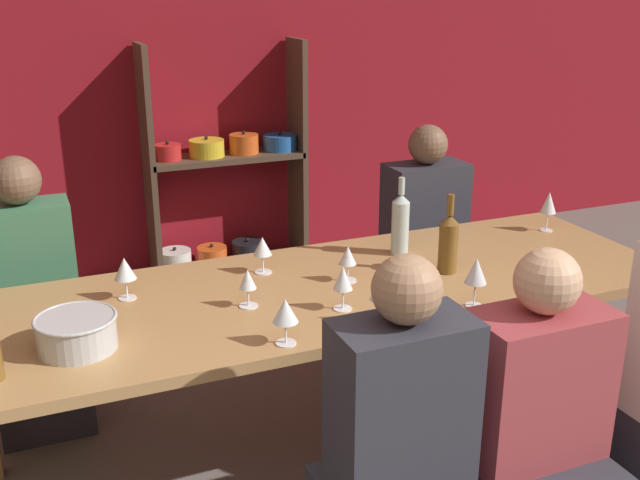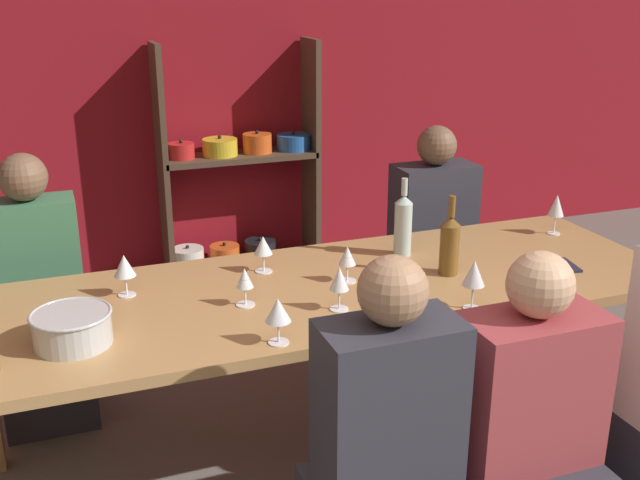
# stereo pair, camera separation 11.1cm
# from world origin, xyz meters

# --- Properties ---
(wall_back_red) EXTENTS (8.80, 0.06, 2.70)m
(wall_back_red) POSITION_xyz_m (0.00, 3.83, 1.35)
(wall_back_red) COLOR maroon
(wall_back_red) RESTS_ON ground_plane
(shelf_unit) EXTENTS (1.02, 0.30, 1.48)m
(shelf_unit) POSITION_xyz_m (0.39, 3.63, 0.55)
(shelf_unit) COLOR #4C3828
(shelf_unit) RESTS_ON ground_plane
(dining_table) EXTENTS (2.71, 0.91, 0.75)m
(dining_table) POSITION_xyz_m (0.20, 1.47, 0.67)
(dining_table) COLOR #AD7F4C
(dining_table) RESTS_ON ground_plane
(mixing_bowl) EXTENTS (0.26, 0.26, 0.11)m
(mixing_bowl) POSITION_xyz_m (-0.73, 1.31, 0.80)
(mixing_bowl) COLOR #B7BABC
(mixing_bowl) RESTS_ON dining_table
(wine_bottle_dark) EXTENTS (0.08, 0.08, 0.32)m
(wine_bottle_dark) POSITION_xyz_m (0.68, 1.42, 0.87)
(wine_bottle_dark) COLOR brown
(wine_bottle_dark) RESTS_ON dining_table
(wine_bottle_amber) EXTENTS (0.07, 0.07, 0.33)m
(wine_bottle_amber) POSITION_xyz_m (0.60, 1.68, 0.88)
(wine_bottle_amber) COLOR #B2C6C1
(wine_bottle_amber) RESTS_ON dining_table
(wine_glass_red_a) EXTENTS (0.08, 0.08, 0.16)m
(wine_glass_red_a) POSITION_xyz_m (-0.53, 1.65, 0.86)
(wine_glass_red_a) COLOR white
(wine_glass_red_a) RESTS_ON dining_table
(wine_glass_white_a) EXTENTS (0.07, 0.07, 0.15)m
(wine_glass_white_a) POSITION_xyz_m (0.01, 1.70, 0.85)
(wine_glass_white_a) COLOR white
(wine_glass_white_a) RESTS_ON dining_table
(wine_glass_empty_a) EXTENTS (0.06, 0.06, 0.16)m
(wine_glass_empty_a) POSITION_xyz_m (0.22, 1.11, 0.86)
(wine_glass_empty_a) COLOR white
(wine_glass_empty_a) RESTS_ON dining_table
(wine_glass_red_c) EXTENTS (0.07, 0.07, 0.18)m
(wine_glass_red_c) POSITION_xyz_m (1.37, 1.68, 0.87)
(wine_glass_red_c) COLOR white
(wine_glass_red_c) RESTS_ON dining_table
(wine_glass_red_d) EXTENTS (0.07, 0.07, 0.16)m
(wine_glass_red_d) POSITION_xyz_m (0.15, 1.26, 0.86)
(wine_glass_red_d) COLOR white
(wine_glass_red_d) RESTS_ON dining_table
(wine_glass_white_c) EXTENTS (0.08, 0.08, 0.15)m
(wine_glass_white_c) POSITION_xyz_m (-0.12, 1.09, 0.85)
(wine_glass_white_c) COLOR white
(wine_glass_white_c) RESTS_ON dining_table
(wine_glass_red_e) EXTENTS (0.07, 0.07, 0.14)m
(wine_glass_red_e) POSITION_xyz_m (0.28, 1.49, 0.84)
(wine_glass_red_e) COLOR white
(wine_glass_red_e) RESTS_ON dining_table
(wine_glass_red_f) EXTENTS (0.08, 0.08, 0.18)m
(wine_glass_red_f) POSITION_xyz_m (0.59, 1.10, 0.87)
(wine_glass_red_f) COLOR white
(wine_glass_red_f) RESTS_ON dining_table
(wine_glass_red_g) EXTENTS (0.07, 0.07, 0.14)m
(wine_glass_red_g) POSITION_xyz_m (-0.15, 1.41, 0.84)
(wine_glass_red_g) COLOR white
(wine_glass_red_g) RESTS_ON dining_table
(cell_phone) EXTENTS (0.10, 0.16, 0.01)m
(cell_phone) POSITION_xyz_m (1.16, 1.33, 0.75)
(cell_phone) COLOR #1E2338
(cell_phone) RESTS_ON dining_table
(person_far_a) EXTENTS (0.41, 0.52, 1.15)m
(person_far_a) POSITION_xyz_m (1.08, 2.29, 0.42)
(person_far_a) COLOR #2D2D38
(person_far_a) RESTS_ON ground_plane
(person_near_b) EXTENTS (0.44, 0.55, 1.10)m
(person_near_b) POSITION_xyz_m (0.55, 0.69, 0.39)
(person_near_b) COLOR #2D2D38
(person_near_b) RESTS_ON ground_plane
(person_far_b) EXTENTS (0.38, 0.47, 1.18)m
(person_far_b) POSITION_xyz_m (-0.85, 2.21, 0.43)
(person_far_b) COLOR #2D2D38
(person_far_b) RESTS_ON ground_plane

